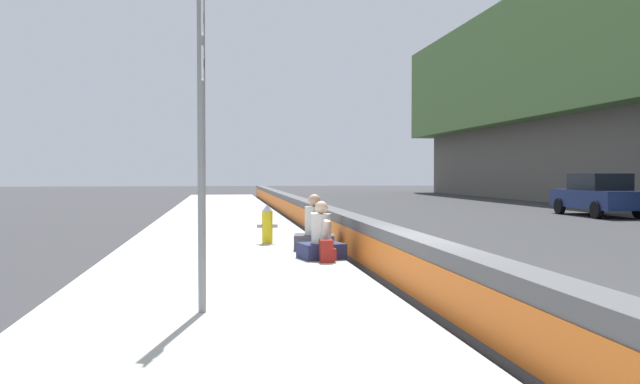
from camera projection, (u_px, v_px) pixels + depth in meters
ground_plane at (415, 296)px, 9.25m from camera, size 160.00×160.00×0.00m
sidewalk_strip at (224, 296)px, 8.86m from camera, size 80.00×4.40×0.14m
jersey_barrier at (414, 266)px, 9.24m from camera, size 76.00×0.45×0.85m
route_sign_post at (202, 130)px, 7.43m from camera, size 0.44×0.09×3.60m
fire_hydrant at (267, 224)px, 14.80m from camera, size 0.26×0.46×0.88m
seated_person_foreground at (321, 240)px, 12.19m from camera, size 0.81×0.89×1.07m
seated_person_middle at (314, 232)px, 13.64m from camera, size 0.82×0.92×1.15m
backpack at (327, 251)px, 11.70m from camera, size 0.32×0.28×0.40m
parked_car_fourth at (598, 195)px, 26.33m from camera, size 4.54×2.04×1.71m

